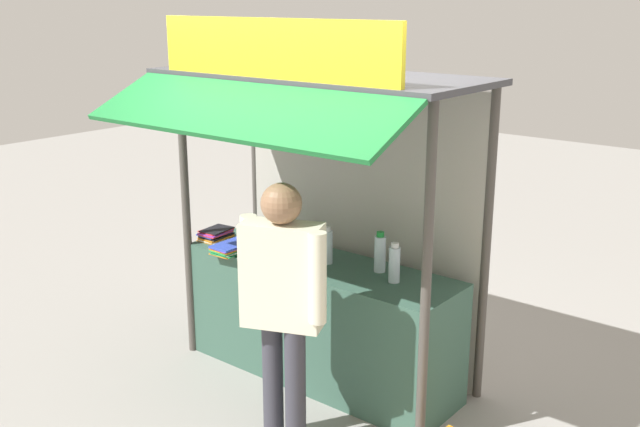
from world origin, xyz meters
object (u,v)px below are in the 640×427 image
object	(u,v)px
banana_bunch_leftmost	(200,117)
banana_bunch_inner_right	(362,150)
water_bottle_back_left	(394,264)
magazine_stack_back_right	(232,248)
banana_bunch_rightmost	(281,136)
vendor_person	(283,293)
magazine_stack_rear_center	(277,253)
banana_bunch_inner_left	(242,123)
water_bottle_right	(380,253)
water_bottle_mid_left	(327,246)
magazine_stack_far_right	(216,234)

from	to	relation	value
banana_bunch_leftmost	banana_bunch_inner_right	distance (m)	1.34
water_bottle_back_left	magazine_stack_back_right	xyz separation A→B (m)	(-1.23, -0.23, -0.09)
banana_bunch_rightmost	vendor_person	distance (m)	0.97
magazine_stack_rear_center	banana_bunch_inner_left	bearing A→B (deg)	-98.56
water_bottle_right	banana_bunch_inner_right	world-z (taller)	banana_bunch_inner_right
magazine_stack_rear_center	water_bottle_mid_left	bearing A→B (deg)	26.43
magazine_stack_rear_center	banana_bunch_inner_left	world-z (taller)	banana_bunch_inner_left
banana_bunch_inner_right	magazine_stack_rear_center	bearing A→B (deg)	164.04
water_bottle_right	magazine_stack_back_right	size ratio (longest dim) A/B	0.89
water_bottle_back_left	water_bottle_right	xyz separation A→B (m)	(-0.18, 0.10, 0.01)
water_bottle_right	water_bottle_back_left	bearing A→B (deg)	-29.25
water_bottle_right	magazine_stack_far_right	world-z (taller)	water_bottle_right
water_bottle_mid_left	banana_bunch_inner_right	bearing A→B (deg)	-35.85
magazine_stack_far_right	banana_bunch_leftmost	xyz separation A→B (m)	(0.21, -0.30, 0.94)
magazine_stack_rear_center	banana_bunch_rightmost	xyz separation A→B (m)	(0.29, -0.26, 0.89)
water_bottle_back_left	magazine_stack_far_right	world-z (taller)	water_bottle_back_left
magazine_stack_back_right	vendor_person	world-z (taller)	vendor_person
banana_bunch_rightmost	magazine_stack_back_right	bearing A→B (deg)	164.41
water_bottle_right	vendor_person	xyz separation A→B (m)	(-0.06, -0.91, -0.01)
water_bottle_mid_left	magazine_stack_back_right	bearing A→B (deg)	-160.78
water_bottle_mid_left	banana_bunch_inner_right	world-z (taller)	banana_bunch_inner_right
magazine_stack_far_right	magazine_stack_rear_center	bearing A→B (deg)	-4.08
magazine_stack_far_right	banana_bunch_inner_left	size ratio (longest dim) A/B	1.00
water_bottle_back_left	banana_bunch_rightmost	distance (m)	1.08
banana_bunch_inner_right	magazine_stack_back_right	bearing A→B (deg)	171.84
magazine_stack_rear_center	vendor_person	bearing A→B (deg)	-45.76
water_bottle_back_left	water_bottle_mid_left	bearing A→B (deg)	179.25
magazine_stack_back_right	banana_bunch_rightmost	size ratio (longest dim) A/B	1.03
water_bottle_back_left	banana_bunch_rightmost	world-z (taller)	banana_bunch_rightmost
water_bottle_right	magazine_stack_rear_center	distance (m)	0.74
water_bottle_mid_left	banana_bunch_rightmost	world-z (taller)	banana_bunch_rightmost
water_bottle_right	magazine_stack_back_right	bearing A→B (deg)	-162.54
banana_bunch_leftmost	water_bottle_mid_left	bearing A→B (deg)	28.39
banana_bunch_leftmost	banana_bunch_inner_right	bearing A→B (deg)	-0.14
water_bottle_back_left	water_bottle_right	size ratio (longest dim) A/B	0.96
magazine_stack_back_right	banana_bunch_inner_left	distance (m)	1.02
water_bottle_right	banana_bunch_leftmost	distance (m)	1.51
water_bottle_mid_left	water_bottle_right	bearing A→B (deg)	14.13
water_bottle_mid_left	magazine_stack_far_right	size ratio (longest dim) A/B	1.02
magazine_stack_back_right	banana_bunch_inner_left	world-z (taller)	banana_bunch_inner_left
magazine_stack_far_right	banana_bunch_leftmost	bearing A→B (deg)	-54.74
water_bottle_right	magazine_stack_far_right	size ratio (longest dim) A/B	1.07
magazine_stack_far_right	banana_bunch_rightmost	xyz separation A→B (m)	(0.94, -0.30, 0.90)
magazine_stack_rear_center	banana_bunch_rightmost	world-z (taller)	banana_bunch_rightmost
banana_bunch_rightmost	water_bottle_right	bearing A→B (deg)	51.53
magazine_stack_back_right	banana_bunch_inner_left	bearing A→B (deg)	-29.65
water_bottle_right	banana_bunch_inner_right	bearing A→B (deg)	-67.91
magazine_stack_rear_center	banana_bunch_leftmost	bearing A→B (deg)	-150.22
banana_bunch_inner_left	vendor_person	size ratio (longest dim) A/B	0.16
water_bottle_mid_left	banana_bunch_inner_left	size ratio (longest dim) A/B	1.02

